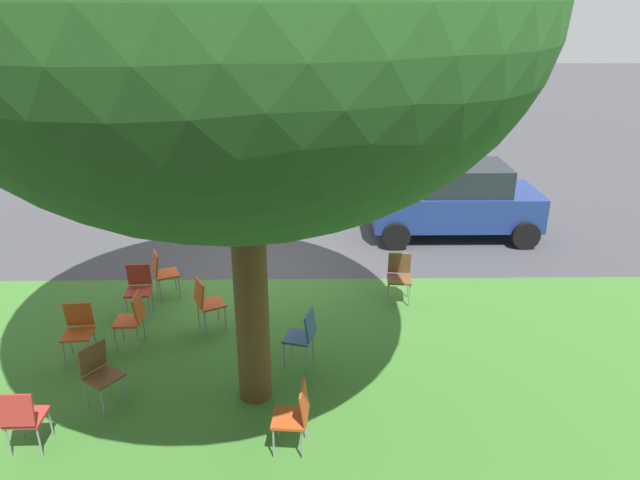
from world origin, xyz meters
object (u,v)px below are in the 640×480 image
(chair_7, at_px, (206,300))
(chair_8, at_px, (399,274))
(street_tree, at_px, (236,1))
(chair_1, at_px, (23,416))
(chair_6, at_px, (132,316))
(chair_3, at_px, (162,270))
(parked_car, at_px, (456,199))
(chair_9, at_px, (295,413))
(chair_2, at_px, (78,327))
(chair_4, at_px, (139,286))
(chair_0, at_px, (303,333))
(chair_5, at_px, (99,370))

(chair_7, height_order, chair_8, same)
(street_tree, relative_size, chair_1, 8.49)
(chair_1, height_order, chair_6, same)
(chair_3, distance_m, chair_6, 1.65)
(chair_6, distance_m, parked_car, 7.59)
(chair_3, xyz_separation_m, chair_6, (0.07, 1.65, 0.00))
(chair_7, bearing_deg, chair_1, 59.17)
(chair_7, relative_size, chair_9, 1.00)
(chair_2, bearing_deg, parked_car, -143.70)
(chair_2, distance_m, parked_car, 8.35)
(chair_4, bearing_deg, street_tree, 133.07)
(chair_1, xyz_separation_m, chair_9, (-3.19, -0.00, 0.00))
(street_tree, xyz_separation_m, chair_7, (0.93, -1.77, -4.50))
(chair_1, bearing_deg, chair_0, -151.28)
(chair_3, bearing_deg, chair_4, 66.79)
(chair_0, relative_size, chair_4, 1.00)
(chair_1, height_order, chair_4, same)
(chair_2, distance_m, chair_8, 5.33)
(chair_8, bearing_deg, chair_5, 33.41)
(chair_0, distance_m, chair_2, 3.35)
(chair_7, height_order, chair_9, same)
(chair_4, xyz_separation_m, chair_8, (-4.49, -0.40, 0.00))
(chair_2, height_order, chair_7, same)
(chair_9, bearing_deg, chair_4, -50.85)
(chair_1, distance_m, chair_3, 4.04)
(chair_4, height_order, chair_6, same)
(chair_0, height_order, chair_2, same)
(chair_7, distance_m, parked_car, 6.46)
(street_tree, relative_size, chair_4, 8.49)
(chair_2, distance_m, chair_6, 0.78)
(street_tree, bearing_deg, chair_7, -62.18)
(chair_9, bearing_deg, chair_8, -114.91)
(chair_0, xyz_separation_m, chair_8, (-1.68, -1.98, 0.00))
(chair_5, xyz_separation_m, chair_6, (-0.04, -1.42, 0.00))
(chair_0, relative_size, chair_5, 1.00)
(chair_9, height_order, parked_car, parked_car)
(chair_4, height_order, chair_5, same)
(chair_5, distance_m, chair_6, 1.42)
(chair_0, bearing_deg, chair_8, -130.24)
(chair_3, height_order, chair_4, same)
(chair_0, xyz_separation_m, chair_6, (2.63, -0.53, 0.00))
(parked_car, bearing_deg, chair_4, 30.03)
(street_tree, xyz_separation_m, chair_4, (2.17, -2.32, -4.50))
(chair_1, bearing_deg, chair_8, -142.65)
(chair_0, relative_size, chair_1, 1.00)
(chair_3, xyz_separation_m, chair_9, (-2.48, 3.97, 0.00))
(chair_0, distance_m, chair_6, 2.68)
(chair_5, xyz_separation_m, chair_9, (-2.60, 0.90, 0.00))
(chair_6, height_order, parked_car, parked_car)
(chair_1, relative_size, chair_9, 1.00)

